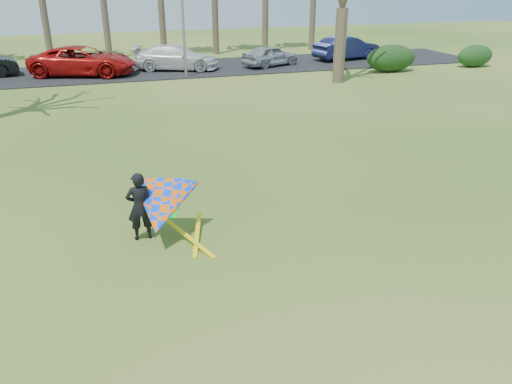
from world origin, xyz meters
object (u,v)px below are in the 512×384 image
object	(u,v)px
car_2	(83,61)
car_3	(176,57)
car_4	(270,55)
kite_flyer	(159,207)
car_5	(347,48)

from	to	relation	value
car_2	car_3	distance (m)	5.61
car_4	car_3	bearing A→B (deg)	62.15
car_2	kite_flyer	world-z (taller)	kite_flyer
car_2	car_5	size ratio (longest dim) A/B	1.25
car_5	kite_flyer	size ratio (longest dim) A/B	2.06
car_5	car_2	bearing A→B (deg)	80.30
car_2	car_4	bearing A→B (deg)	-73.13
car_2	car_3	xyz separation A→B (m)	(5.61, 0.21, -0.09)
car_2	car_3	size ratio (longest dim) A/B	1.16
car_2	car_5	xyz separation A→B (m)	(17.88, 0.77, -0.04)
car_4	car_5	distance (m)	6.20
car_4	kite_flyer	xyz separation A→B (m)	(-10.15, -21.64, 0.10)
car_2	car_4	size ratio (longest dim) A/B	1.53
car_4	kite_flyer	world-z (taller)	kite_flyer
car_3	car_4	distance (m)	6.17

